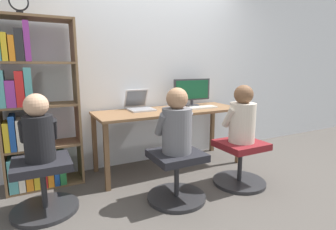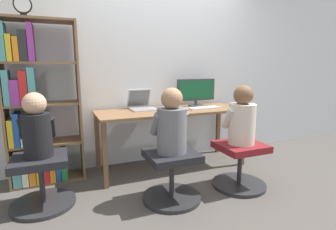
% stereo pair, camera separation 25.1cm
% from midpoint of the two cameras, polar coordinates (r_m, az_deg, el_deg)
% --- Properties ---
extents(ground_plane, '(14.00, 14.00, 0.00)m').
position_cam_midpoint_polar(ground_plane, '(3.22, 0.93, -13.11)').
color(ground_plane, '#4C4742').
extents(wall_back, '(10.00, 0.05, 2.60)m').
position_cam_midpoint_polar(wall_back, '(3.61, -4.60, 10.63)').
color(wall_back, silver).
rests_on(wall_back, ground_plane).
extents(desk, '(1.86, 0.66, 0.76)m').
position_cam_midpoint_polar(desk, '(3.30, -1.76, -0.17)').
color(desk, brown).
rests_on(desk, ground_plane).
extents(desktop_monitor, '(0.57, 0.21, 0.37)m').
position_cam_midpoint_polar(desktop_monitor, '(3.62, 3.29, 5.01)').
color(desktop_monitor, '#333338').
rests_on(desktop_monitor, desk).
extents(laptop, '(0.30, 0.37, 0.25)m').
position_cam_midpoint_polar(laptop, '(3.31, -8.34, 2.01)').
color(laptop, '#B7B7BC').
rests_on(laptop, desk).
extents(keyboard, '(0.41, 0.14, 0.03)m').
position_cam_midpoint_polar(keyboard, '(3.41, 5.25, 1.64)').
color(keyboard, silver).
rests_on(keyboard, desk).
extents(computer_mouse_by_keyboard, '(0.07, 0.09, 0.03)m').
position_cam_midpoint_polar(computer_mouse_by_keyboard, '(3.25, 1.31, 1.34)').
color(computer_mouse_by_keyboard, '#99999E').
rests_on(computer_mouse_by_keyboard, desk).
extents(office_chair_left, '(0.58, 0.58, 0.48)m').
position_cam_midpoint_polar(office_chair_left, '(3.01, 13.11, -9.89)').
color(office_chair_left, '#262628').
rests_on(office_chair_left, ground_plane).
extents(office_chair_right, '(0.58, 0.58, 0.48)m').
position_cam_midpoint_polar(office_chair_right, '(2.61, -0.93, -12.85)').
color(office_chair_right, '#262628').
rests_on(office_chair_right, ground_plane).
extents(person_at_monitor, '(0.34, 0.29, 0.62)m').
position_cam_midpoint_polar(person_at_monitor, '(2.88, 13.48, -0.43)').
color(person_at_monitor, beige).
rests_on(person_at_monitor, office_chair_left).
extents(person_at_laptop, '(0.35, 0.30, 0.62)m').
position_cam_midpoint_polar(person_at_laptop, '(2.46, -1.00, -2.03)').
color(person_at_laptop, slate).
rests_on(person_at_laptop, office_chair_right).
extents(bookshelf, '(0.76, 0.34, 1.78)m').
position_cam_midpoint_polar(bookshelf, '(3.11, -29.69, -0.41)').
color(bookshelf, brown).
rests_on(bookshelf, ground_plane).
extents(desk_clock, '(0.17, 0.03, 0.19)m').
position_cam_midpoint_polar(desk_clock, '(3.04, -31.97, 20.14)').
color(desk_clock, black).
rests_on(desk_clock, bookshelf).
extents(office_chair_side, '(0.58, 0.58, 0.48)m').
position_cam_midpoint_polar(office_chair_side, '(2.71, -27.97, -13.28)').
color(office_chair_side, '#262628').
rests_on(office_chair_side, ground_plane).
extents(person_near_shelf, '(0.30, 0.27, 0.59)m').
position_cam_midpoint_polar(person_near_shelf, '(2.56, -28.93, -2.95)').
color(person_near_shelf, black).
rests_on(person_near_shelf, office_chair_side).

